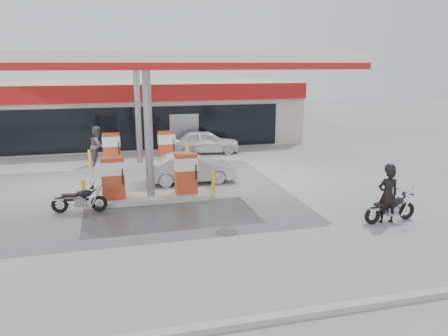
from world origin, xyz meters
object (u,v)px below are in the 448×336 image
object	(u,v)px
main_motorcycle	(391,209)
parked_motorcycle	(80,200)
hatchback_silver	(191,168)
sedan_white	(206,142)
pump_island_near	(151,183)
attendant	(98,145)
pump_island_far	(140,153)
biker_main	(388,195)

from	to	relation	value
main_motorcycle	parked_motorcycle	distance (m)	10.82
main_motorcycle	hatchback_silver	world-z (taller)	hatchback_silver
sedan_white	main_motorcycle	bearing A→B (deg)	-157.55
pump_island_near	hatchback_silver	distance (m)	2.97
attendant	hatchback_silver	xyz separation A→B (m)	(4.11, -4.80, -0.37)
pump_island_far	hatchback_silver	bearing A→B (deg)	-62.26
biker_main	attendant	xyz separation A→B (m)	(-9.52, 11.48, 0.06)
parked_motorcycle	pump_island_near	bearing A→B (deg)	23.84
pump_island_near	sedan_white	xyz separation A→B (m)	(4.04, 8.52, -0.03)
pump_island_near	main_motorcycle	xyz separation A→B (m)	(7.60, -4.46, -0.25)
biker_main	pump_island_near	bearing A→B (deg)	-24.86
biker_main	parked_motorcycle	xyz separation A→B (m)	(-9.99, 3.68, -0.51)
hatchback_silver	parked_motorcycle	bearing A→B (deg)	124.78
pump_island_far	sedan_white	bearing A→B (deg)	31.95
pump_island_near	sedan_white	size ratio (longest dim) A/B	1.28
pump_island_near	main_motorcycle	world-z (taller)	pump_island_near
pump_island_far	hatchback_silver	distance (m)	4.29
parked_motorcycle	biker_main	bearing A→B (deg)	-13.61
main_motorcycle	biker_main	world-z (taller)	biker_main
pump_island_far	biker_main	bearing A→B (deg)	-54.74
attendant	pump_island_near	bearing A→B (deg)	-152.99
pump_island_near	sedan_white	distance (m)	9.43
pump_island_far	sedan_white	distance (m)	4.76
parked_motorcycle	hatchback_silver	size ratio (longest dim) A/B	0.50
pump_island_far	hatchback_silver	world-z (taller)	pump_island_far
parked_motorcycle	sedan_white	xyz separation A→B (m)	(6.63, 9.32, 0.24)
main_motorcycle	biker_main	size ratio (longest dim) A/B	1.06
pump_island_near	attendant	distance (m)	7.32
main_motorcycle	pump_island_near	bearing A→B (deg)	144.43
biker_main	parked_motorcycle	bearing A→B (deg)	-13.91
pump_island_far	main_motorcycle	distance (m)	12.93
pump_island_near	pump_island_far	size ratio (longest dim) A/B	1.00
parked_motorcycle	sedan_white	bearing A→B (deg)	61.20
pump_island_near	biker_main	bearing A→B (deg)	-31.16
sedan_white	hatchback_silver	xyz separation A→B (m)	(-2.04, -6.32, -0.04)
main_motorcycle	hatchback_silver	bearing A→B (deg)	124.91
pump_island_far	attendant	size ratio (longest dim) A/B	2.53
main_motorcycle	biker_main	xyz separation A→B (m)	(-0.19, -0.02, 0.50)
pump_island_near	parked_motorcycle	distance (m)	2.72
parked_motorcycle	hatchback_silver	world-z (taller)	hatchback_silver
pump_island_far	parked_motorcycle	bearing A→B (deg)	-110.79
pump_island_far	hatchback_silver	xyz separation A→B (m)	(2.00, -3.80, -0.06)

